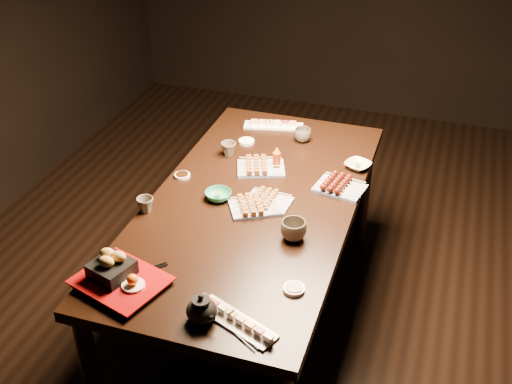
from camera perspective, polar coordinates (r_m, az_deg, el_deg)
ground at (r=3.47m, az=2.94°, el=-9.80°), size 5.00×5.00×0.00m
dining_table at (r=3.11m, az=-0.29°, el=-6.63°), size 1.10×1.89×0.75m
sushi_platter_near at (r=2.27m, az=-1.79°, el=-11.21°), size 0.33×0.21×0.04m
sushi_platter_far at (r=3.52m, az=1.57°, el=6.10°), size 0.33×0.16×0.04m
yakitori_plate_center at (r=2.82m, az=-0.12°, el=-1.07°), size 0.26×0.24×0.05m
yakitori_plate_right at (r=2.86m, az=1.08°, el=-0.59°), size 0.21×0.16×0.05m
yakitori_plate_left at (r=3.11m, az=0.44°, el=2.45°), size 0.27×0.23×0.06m
tsukune_plate at (r=2.98m, az=7.49°, el=0.68°), size 0.25×0.20×0.06m
edamame_bowl_green at (r=2.90m, az=-3.36°, el=-0.30°), size 0.12×0.12×0.04m
edamame_bowl_cream at (r=3.17m, az=9.04°, el=2.36°), size 0.16×0.16×0.03m
tempura_tray at (r=2.44m, az=-12.01°, el=-7.02°), size 0.39×0.34×0.12m
teacup_near_left at (r=2.84m, az=-9.82°, el=-1.13°), size 0.08×0.08×0.07m
teacup_mid_right at (r=2.64m, az=3.36°, el=-3.41°), size 0.11×0.11×0.08m
teacup_far_left at (r=3.24m, az=-2.45°, el=3.83°), size 0.09×0.09×0.07m
teacup_far_right at (r=3.38m, az=4.16°, el=5.08°), size 0.12×0.12×0.07m
teapot at (r=2.26m, az=-4.87°, el=-10.23°), size 0.18×0.18×0.11m
condiment_bottle at (r=3.10m, az=1.85°, el=3.04°), size 0.04×0.04×0.12m
sauce_dish_west at (r=3.08m, az=-6.57°, el=1.47°), size 0.08×0.08×0.01m
sauce_dish_east at (r=2.97m, az=7.48°, el=0.04°), size 0.09×0.09×0.01m
sauce_dish_se at (r=2.40m, az=3.40°, el=-8.59°), size 0.10×0.10×0.01m
sauce_dish_nw at (r=3.36m, az=-0.86°, el=4.52°), size 0.11×0.11×0.01m
chopsticks_near at (r=2.52m, az=-10.47°, el=-7.09°), size 0.18×0.19×0.01m
chopsticks_se at (r=2.25m, az=-1.96°, el=-12.26°), size 0.21×0.14×0.01m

